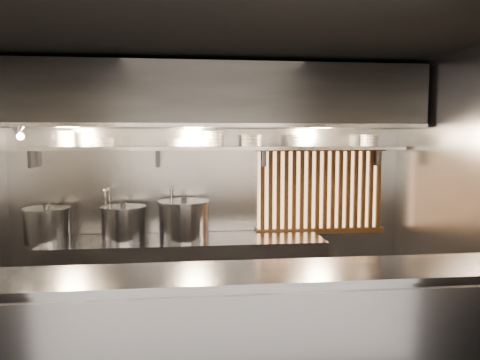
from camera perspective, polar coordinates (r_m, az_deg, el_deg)
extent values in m
plane|color=black|center=(4.00, -2.46, 16.76)|extent=(4.50, 4.50, 0.00)
plane|color=gray|center=(5.45, -3.56, -1.13)|extent=(4.50, 0.00, 4.50)
plane|color=gray|center=(4.70, 26.19, -2.66)|extent=(0.00, 3.00, 3.00)
cube|color=#929297|center=(3.30, -1.01, -20.80)|extent=(4.50, 0.50, 1.10)
cube|color=#929297|center=(3.10, -1.03, -11.37)|extent=(4.50, 0.56, 0.03)
cube|color=#929297|center=(5.27, -6.61, -11.94)|extent=(3.00, 0.70, 0.90)
cube|color=#929297|center=(5.23, -3.48, 3.89)|extent=(4.40, 0.34, 0.04)
cube|color=#2D2D30|center=(5.03, -3.37, 10.05)|extent=(4.40, 0.80, 0.65)
cube|color=#929297|center=(4.62, -3.07, 6.70)|extent=(4.40, 0.03, 0.04)
cube|color=#EAA769|center=(5.65, 9.74, -1.17)|extent=(1.50, 0.02, 0.92)
cube|color=brown|center=(5.57, 9.96, 3.79)|extent=(1.56, 0.06, 0.06)
cube|color=brown|center=(5.68, 9.81, -6.15)|extent=(1.56, 0.06, 0.06)
cube|color=brown|center=(5.44, 2.77, -1.34)|extent=(0.04, 0.04, 0.92)
cube|color=brown|center=(5.46, 3.74, -1.32)|extent=(0.04, 0.04, 0.92)
cube|color=brown|center=(5.48, 4.71, -1.31)|extent=(0.04, 0.04, 0.92)
cube|color=brown|center=(5.50, 5.66, -1.30)|extent=(0.04, 0.04, 0.92)
cube|color=brown|center=(5.52, 6.62, -1.28)|extent=(0.04, 0.04, 0.92)
cube|color=brown|center=(5.54, 7.56, -1.26)|extent=(0.04, 0.04, 0.92)
cube|color=brown|center=(5.56, 8.50, -1.25)|extent=(0.04, 0.04, 0.92)
cube|color=brown|center=(5.59, 9.43, -1.23)|extent=(0.04, 0.04, 0.92)
cube|color=brown|center=(5.61, 10.35, -1.22)|extent=(0.04, 0.04, 0.92)
cube|color=brown|center=(5.64, 11.26, -1.20)|extent=(0.04, 0.04, 0.92)
cube|color=brown|center=(5.67, 12.16, -1.19)|extent=(0.04, 0.04, 0.92)
cube|color=brown|center=(5.70, 13.05, -1.17)|extent=(0.04, 0.04, 0.92)
cube|color=brown|center=(5.73, 13.93, -1.15)|extent=(0.04, 0.04, 0.92)
cube|color=brown|center=(5.77, 14.80, -1.14)|extent=(0.04, 0.04, 0.92)
cube|color=brown|center=(5.80, 15.67, -1.12)|extent=(0.04, 0.04, 0.92)
cube|color=brown|center=(5.84, 16.52, -1.10)|extent=(0.04, 0.04, 0.92)
cylinder|color=silver|center=(5.48, -15.63, -3.48)|extent=(0.03, 0.03, 0.48)
sphere|color=silver|center=(5.45, -15.69, -0.99)|extent=(0.04, 0.04, 0.04)
cylinder|color=silver|center=(5.33, -15.91, -1.13)|extent=(0.03, 0.26, 0.03)
sphere|color=silver|center=(5.20, -16.14, -1.29)|extent=(0.04, 0.04, 0.04)
cylinder|color=silver|center=(5.21, -16.12, -2.06)|extent=(0.03, 0.03, 0.14)
cylinder|color=silver|center=(5.42, -8.28, -3.44)|extent=(0.03, 0.03, 0.48)
sphere|color=silver|center=(5.39, -8.32, -0.92)|extent=(0.04, 0.04, 0.04)
cylinder|color=silver|center=(5.26, -8.36, -1.07)|extent=(0.03, 0.26, 0.03)
sphere|color=silver|center=(5.13, -8.40, -1.23)|extent=(0.04, 0.04, 0.04)
cylinder|color=silver|center=(5.14, -8.39, -2.00)|extent=(0.03, 0.03, 0.14)
cone|color=#929297|center=(5.02, -25.48, 5.51)|extent=(0.25, 0.27, 0.20)
sphere|color=#FFE0B2|center=(4.99, -25.20, 4.84)|extent=(0.07, 0.07, 0.07)
cylinder|color=#2D2D30|center=(5.12, -25.15, 6.40)|extent=(0.02, 0.22, 0.02)
cylinder|color=#2D2D30|center=(5.11, -4.54, 5.64)|extent=(0.01, 0.01, 0.12)
sphere|color=#FFE0B2|center=(5.11, -4.54, 4.74)|extent=(0.09, 0.09, 0.09)
cylinder|color=#929297|center=(5.35, -22.48, -5.24)|extent=(0.50, 0.50, 0.33)
cylinder|color=#929297|center=(5.32, -22.55, -3.31)|extent=(0.53, 0.53, 0.03)
cylinder|color=#2D2D30|center=(5.31, -22.57, -2.94)|extent=(0.06, 0.06, 0.04)
cylinder|color=#929297|center=(5.15, -14.00, -5.34)|extent=(0.57, 0.57, 0.34)
cylinder|color=#929297|center=(5.12, -14.05, -3.29)|extent=(0.61, 0.61, 0.03)
cylinder|color=#2D2D30|center=(5.12, -14.06, -2.91)|extent=(0.06, 0.06, 0.04)
cylinder|color=#929297|center=(5.11, -6.83, -5.03)|extent=(0.65, 0.65, 0.39)
cylinder|color=#929297|center=(5.08, -6.86, -2.69)|extent=(0.69, 0.69, 0.03)
cylinder|color=#2D2D30|center=(5.07, -6.86, -2.30)|extent=(0.06, 0.06, 0.04)
cylinder|color=white|center=(5.38, -20.48, 4.03)|extent=(0.20, 0.20, 0.03)
cylinder|color=white|center=(5.38, -20.49, 4.43)|extent=(0.20, 0.20, 0.03)
cylinder|color=white|center=(5.38, -20.51, 4.84)|extent=(0.20, 0.20, 0.03)
cylinder|color=white|center=(5.38, -20.52, 5.24)|extent=(0.20, 0.20, 0.03)
cylinder|color=white|center=(5.38, -20.53, 5.54)|extent=(0.22, 0.22, 0.01)
cylinder|color=white|center=(5.30, -16.31, 4.14)|extent=(0.22, 0.22, 0.03)
cylinder|color=white|center=(5.30, -16.32, 4.55)|extent=(0.22, 0.22, 0.03)
cylinder|color=white|center=(5.30, -16.33, 4.85)|extent=(0.23, 0.23, 0.01)
cylinder|color=white|center=(5.23, -7.72, 4.29)|extent=(0.21, 0.21, 0.03)
cylinder|color=white|center=(5.23, -7.72, 4.70)|extent=(0.21, 0.21, 0.03)
cylinder|color=white|center=(5.23, -7.72, 5.01)|extent=(0.22, 0.22, 0.01)
cylinder|color=white|center=(5.23, -3.27, 4.32)|extent=(0.23, 0.23, 0.03)
cylinder|color=white|center=(5.23, -3.27, 4.74)|extent=(0.23, 0.23, 0.03)
cylinder|color=white|center=(5.23, -3.27, 5.16)|extent=(0.23, 0.23, 0.03)
cylinder|color=white|center=(5.23, -3.27, 5.57)|extent=(0.23, 0.23, 0.03)
cylinder|color=white|center=(5.23, -3.28, 5.88)|extent=(0.24, 0.24, 0.01)
cylinder|color=white|center=(5.28, 1.41, 4.34)|extent=(0.23, 0.23, 0.03)
cylinder|color=white|center=(5.28, 1.41, 4.75)|extent=(0.23, 0.23, 0.03)
cylinder|color=white|center=(5.28, 1.41, 5.16)|extent=(0.23, 0.23, 0.03)
cylinder|color=white|center=(5.28, 1.42, 5.47)|extent=(0.24, 0.24, 0.01)
cylinder|color=white|center=(5.37, 6.65, 4.32)|extent=(0.19, 0.19, 0.03)
cylinder|color=white|center=(5.37, 6.65, 4.72)|extent=(0.19, 0.19, 0.03)
cylinder|color=white|center=(5.37, 6.65, 5.13)|extent=(0.19, 0.19, 0.03)
cylinder|color=white|center=(5.37, 6.66, 5.43)|extent=(0.21, 0.21, 0.01)
cylinder|color=white|center=(5.64, 15.49, 4.21)|extent=(0.20, 0.20, 0.03)
cylinder|color=white|center=(5.64, 15.50, 4.59)|extent=(0.20, 0.20, 0.03)
cylinder|color=white|center=(5.64, 15.50, 4.98)|extent=(0.20, 0.20, 0.03)
cylinder|color=white|center=(5.64, 15.51, 5.26)|extent=(0.21, 0.21, 0.01)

